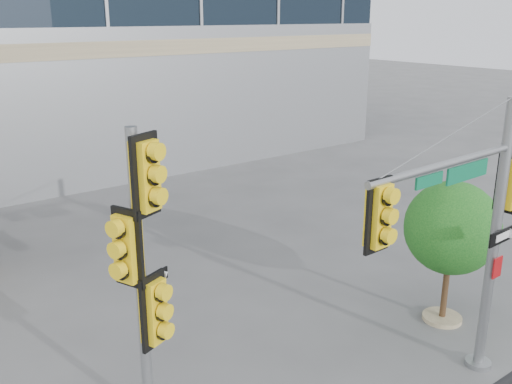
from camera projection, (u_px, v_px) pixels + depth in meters
ground at (334, 373)px, 10.71m from camera, size 120.00×120.00×0.00m
main_signal_pole at (470, 220)px, 9.43m from camera, size 3.99×0.49×5.14m
secondary_signal_pole at (142, 262)px, 8.55m from camera, size 0.93×0.67×4.93m
street_tree at (452, 231)px, 11.98m from camera, size 2.03×1.98×3.16m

